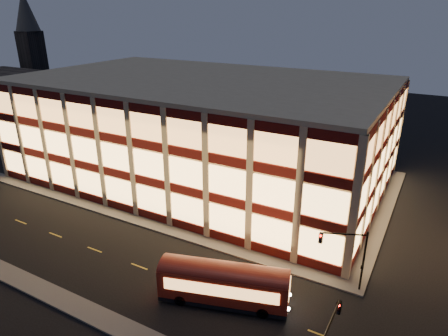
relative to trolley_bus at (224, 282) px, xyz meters
The scene contains 9 objects.
ground 15.18m from the trolley_bus, 155.10° to the left, with size 200.00×200.00×0.00m, color black.
sidewalk_office_south 18.29m from the trolley_bus, 156.22° to the left, with size 54.00×2.00×0.15m, color #514F4C.
sidewalk_office_east 25.22m from the trolley_bus, 68.14° to the left, with size 2.00×30.00×0.15m, color #514F4C.
sidewalk_near 15.31m from the trolley_bus, 153.95° to the right, with size 100.00×2.00×0.15m, color #514F4C.
office_building 29.01m from the trolley_bus, 125.46° to the left, with size 50.45×30.45×14.50m.
church_tower 95.87m from the trolley_bus, 151.02° to the left, with size 5.00×5.00×18.00m, color #2D2621.
church_spire 97.88m from the trolley_bus, 151.02° to the left, with size 6.00×6.00×10.00m, color #4C473F.
traffic_signal_far 10.99m from the trolley_bus, 37.47° to the left, with size 3.79×1.87×6.00m.
trolley_bus is the anchor object (origin of this frame).
Camera 1 is at (27.07, -30.40, 23.43)m, focal length 32.00 mm.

